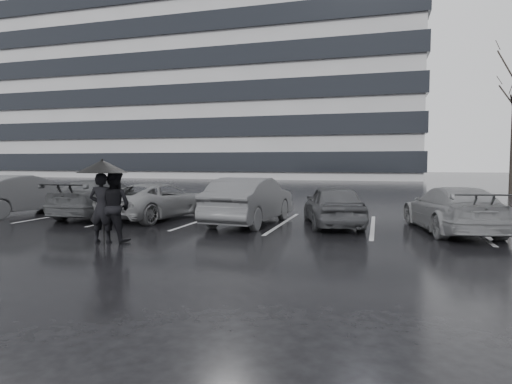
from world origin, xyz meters
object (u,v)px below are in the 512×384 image
object	(u,v)px
car_east	(452,209)
pedestrian_right	(114,206)
car_west_b	(158,201)
car_west_d	(23,195)
car_main	(333,205)
car_west_c	(103,198)
car_west_a	(250,200)
pedestrian_left	(102,208)

from	to	relation	value
car_east	pedestrian_right	size ratio (longest dim) A/B	2.52
car_west_b	car_west_d	xyz separation A→B (m)	(-5.52, -0.34, 0.12)
car_main	car_west_c	xyz separation A→B (m)	(-8.25, 0.04, 0.03)
car_west_a	pedestrian_right	size ratio (longest dim) A/B	2.55
car_west_d	car_east	xyz separation A→B (m)	(14.97, -0.04, -0.10)
pedestrian_left	pedestrian_right	world-z (taller)	pedestrian_right
car_west_b	pedestrian_right	distance (m)	4.48
car_main	car_west_c	bearing A→B (deg)	-15.70
car_west_c	car_east	bearing A→B (deg)	175.97
car_main	car_west_d	size ratio (longest dim) A/B	0.84
car_west_d	pedestrian_right	size ratio (longest dim) A/B	2.56
car_east	car_west_b	bearing A→B (deg)	-13.54
car_west_a	pedestrian_right	xyz separation A→B (m)	(-2.31, -3.96, 0.14)
car_east	pedestrian_left	xyz separation A→B (m)	(-8.50, -4.13, 0.21)
car_west_c	car_east	distance (m)	11.60
car_east	pedestrian_right	distance (m)	9.17
car_west_a	car_main	bearing A→B (deg)	-171.18
car_main	car_west_b	distance (m)	6.10
car_west_d	car_main	bearing A→B (deg)	-168.78
pedestrian_left	pedestrian_right	xyz separation A→B (m)	(0.22, 0.19, 0.02)
car_west_a	car_west_c	xyz separation A→B (m)	(-5.63, 0.24, -0.07)
car_main	car_west_c	size ratio (longest dim) A/B	0.81
car_west_a	pedestrian_left	bearing A→B (deg)	63.00
car_east	pedestrian_left	world-z (taller)	pedestrian_left
car_west_a	car_west_c	world-z (taller)	car_west_a
car_west_a	car_west_d	distance (m)	9.00
car_west_b	car_west_d	size ratio (longest dim) A/B	0.99
car_main	car_west_c	world-z (taller)	car_west_c
car_west_d	car_east	world-z (taller)	car_west_d
car_west_c	pedestrian_right	size ratio (longest dim) A/B	2.64
pedestrian_left	pedestrian_right	distance (m)	0.29
car_west_a	car_west_d	xyz separation A→B (m)	(-9.00, 0.02, 0.00)
car_west_a	car_west_b	xyz separation A→B (m)	(-3.48, 0.36, -0.12)
car_west_d	car_west_c	bearing A→B (deg)	-166.05
car_main	car_west_b	bearing A→B (deg)	-16.94
car_east	car_west_c	bearing A→B (deg)	-12.51
car_east	pedestrian_right	xyz separation A→B (m)	(-8.28, -3.94, 0.24)
car_west_d	pedestrian_left	xyz separation A→B (m)	(6.47, -4.17, 0.12)
car_west_b	pedestrian_right	world-z (taller)	pedestrian_right
car_west_c	pedestrian_left	xyz separation A→B (m)	(3.10, -4.38, 0.18)
car_west_c	car_west_d	bearing A→B (deg)	0.82
car_west_a	car_west_c	size ratio (longest dim) A/B	0.97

